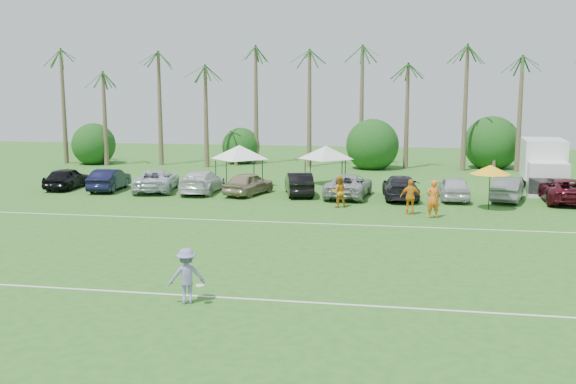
# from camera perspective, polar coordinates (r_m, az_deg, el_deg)

# --- Properties ---
(ground) EXTENTS (120.00, 120.00, 0.00)m
(ground) POSITION_cam_1_polar(r_m,az_deg,el_deg) (19.96, -15.94, -10.30)
(ground) COLOR #2C631D
(ground) RESTS_ON ground
(field_lines) EXTENTS (80.00, 12.10, 0.01)m
(field_lines) POSITION_cam_1_polar(r_m,az_deg,el_deg) (27.06, -8.51, -4.98)
(field_lines) COLOR white
(field_lines) RESTS_ON ground
(palm_tree_0) EXTENTS (2.40, 2.40, 8.90)m
(palm_tree_0) POSITION_cam_1_polar(r_m,az_deg,el_deg) (62.79, -19.19, 9.33)
(palm_tree_0) COLOR brown
(palm_tree_0) RESTS_ON ground
(palm_tree_1) EXTENTS (2.40, 2.40, 9.90)m
(palm_tree_1) POSITION_cam_1_polar(r_m,az_deg,el_deg) (60.54, -15.03, 10.38)
(palm_tree_1) COLOR brown
(palm_tree_1) RESTS_ON ground
(palm_tree_2) EXTENTS (2.40, 2.40, 10.90)m
(palm_tree_2) POSITION_cam_1_polar(r_m,az_deg,el_deg) (58.65, -10.55, 11.43)
(palm_tree_2) COLOR brown
(palm_tree_2) RESTS_ON ground
(palm_tree_3) EXTENTS (2.40, 2.40, 11.90)m
(palm_tree_3) POSITION_cam_1_polar(r_m,az_deg,el_deg) (57.42, -6.74, 12.43)
(palm_tree_3) COLOR brown
(palm_tree_3) RESTS_ON ground
(palm_tree_4) EXTENTS (2.40, 2.40, 8.90)m
(palm_tree_4) POSITION_cam_1_polar(r_m,az_deg,el_deg) (56.29, -2.74, 9.92)
(palm_tree_4) COLOR brown
(palm_tree_4) RESTS_ON ground
(palm_tree_5) EXTENTS (2.40, 2.40, 9.90)m
(palm_tree_5) POSITION_cam_1_polar(r_m,az_deg,el_deg) (55.56, 1.36, 10.84)
(palm_tree_5) COLOR brown
(palm_tree_5) RESTS_ON ground
(palm_tree_6) EXTENTS (2.40, 2.40, 10.90)m
(palm_tree_6) POSITION_cam_1_polar(r_m,az_deg,el_deg) (55.13, 5.56, 11.71)
(palm_tree_6) COLOR brown
(palm_tree_6) RESTS_ON ground
(palm_tree_7) EXTENTS (2.40, 2.40, 11.90)m
(palm_tree_7) POSITION_cam_1_polar(r_m,az_deg,el_deg) (55.00, 9.83, 12.52)
(palm_tree_7) COLOR brown
(palm_tree_7) RESTS_ON ground
(palm_tree_8) EXTENTS (2.40, 2.40, 8.90)m
(palm_tree_8) POSITION_cam_1_polar(r_m,az_deg,el_deg) (55.07, 15.04, 9.65)
(palm_tree_8) COLOR brown
(palm_tree_8) RESTS_ON ground
(palm_tree_9) EXTENTS (2.40, 2.40, 9.90)m
(palm_tree_9) POSITION_cam_1_polar(r_m,az_deg,el_deg) (55.73, 20.29, 10.30)
(palm_tree_9) COLOR brown
(palm_tree_9) RESTS_ON ground
(bush_tree_0) EXTENTS (4.00, 4.00, 4.00)m
(bush_tree_0) POSITION_cam_1_polar(r_m,az_deg,el_deg) (62.45, -16.07, 4.26)
(bush_tree_0) COLOR brown
(bush_tree_0) RESTS_ON ground
(bush_tree_1) EXTENTS (4.00, 4.00, 4.00)m
(bush_tree_1) POSITION_cam_1_polar(r_m,az_deg,el_deg) (57.91, -4.41, 4.25)
(bush_tree_1) COLOR brown
(bush_tree_1) RESTS_ON ground
(bush_tree_2) EXTENTS (4.00, 4.00, 4.00)m
(bush_tree_2) POSITION_cam_1_polar(r_m,az_deg,el_deg) (56.13, 7.57, 4.05)
(bush_tree_2) COLOR brown
(bush_tree_2) RESTS_ON ground
(bush_tree_3) EXTENTS (4.00, 4.00, 4.00)m
(bush_tree_3) POSITION_cam_1_polar(r_m,az_deg,el_deg) (56.57, 17.76, 3.74)
(bush_tree_3) COLOR brown
(bush_tree_3) RESTS_ON ground
(sideline_player_a) EXTENTS (0.83, 0.66, 1.99)m
(sideline_player_a) POSITION_cam_1_polar(r_m,az_deg,el_deg) (33.87, 12.76, -0.61)
(sideline_player_a) COLOR orange
(sideline_player_a) RESTS_ON ground
(sideline_player_b) EXTENTS (1.04, 0.91, 1.79)m
(sideline_player_b) POSITION_cam_1_polar(r_m,az_deg,el_deg) (36.25, 4.53, 0.04)
(sideline_player_b) COLOR orange
(sideline_player_b) RESTS_ON ground
(sideline_player_c) EXTENTS (1.13, 0.51, 1.89)m
(sideline_player_c) POSITION_cam_1_polar(r_m,az_deg,el_deg) (34.56, 10.85, -0.44)
(sideline_player_c) COLOR orange
(sideline_player_c) RESTS_ON ground
(box_truck) EXTENTS (3.02, 6.70, 3.35)m
(box_truck) POSITION_cam_1_polar(r_m,az_deg,el_deg) (45.30, 21.79, 2.35)
(box_truck) COLOR white
(box_truck) RESTS_ON ground
(canopy_tent_left) EXTENTS (4.09, 4.09, 3.32)m
(canopy_tent_left) POSITION_cam_1_polar(r_m,az_deg,el_deg) (44.23, -4.34, 4.17)
(canopy_tent_left) COLOR black
(canopy_tent_left) RESTS_ON ground
(canopy_tent_right) EXTENTS (3.94, 3.94, 3.19)m
(canopy_tent_right) POSITION_cam_1_polar(r_m,az_deg,el_deg) (44.87, 3.39, 4.11)
(canopy_tent_right) COLOR black
(canopy_tent_right) RESTS_ON ground
(market_umbrella) EXTENTS (2.24, 2.24, 2.50)m
(market_umbrella) POSITION_cam_1_polar(r_m,az_deg,el_deg) (36.84, 17.54, 1.91)
(market_umbrella) COLOR black
(market_umbrella) RESTS_ON ground
(frisbee_player) EXTENTS (1.28, 1.03, 1.73)m
(frisbee_player) POSITION_cam_1_polar(r_m,az_deg,el_deg) (20.08, -9.00, -7.37)
(frisbee_player) COLOR #857DB2
(frisbee_player) RESTS_ON ground
(parked_car_0) EXTENTS (1.86, 4.31, 1.45)m
(parked_car_0) POSITION_cam_1_polar(r_m,az_deg,el_deg) (45.60, -19.06, 1.18)
(parked_car_0) COLOR black
(parked_car_0) RESTS_ON ground
(parked_car_1) EXTENTS (1.92, 4.51, 1.45)m
(parked_car_1) POSITION_cam_1_polar(r_m,az_deg,el_deg) (43.96, -15.59, 1.07)
(parked_car_1) COLOR black
(parked_car_1) RESTS_ON ground
(parked_car_2) EXTENTS (3.37, 5.57, 1.45)m
(parked_car_2) POSITION_cam_1_polar(r_m,az_deg,el_deg) (42.97, -11.61, 1.04)
(parked_car_2) COLOR silver
(parked_car_2) RESTS_ON ground
(parked_car_3) EXTENTS (2.11, 5.02, 1.45)m
(parked_car_3) POSITION_cam_1_polar(r_m,az_deg,el_deg) (41.77, -7.65, 0.92)
(parked_car_3) COLOR silver
(parked_car_3) RESTS_ON ground
(parked_car_4) EXTENTS (2.86, 4.56, 1.45)m
(parked_car_4) POSITION_cam_1_polar(r_m,az_deg,el_deg) (40.65, -3.53, 0.77)
(parked_car_4) COLOR gray
(parked_car_4) RESTS_ON ground
(parked_car_5) EXTENTS (2.57, 4.63, 1.45)m
(parked_car_5) POSITION_cam_1_polar(r_m,az_deg,el_deg) (40.48, 0.98, 0.75)
(parked_car_5) COLOR black
(parked_car_5) RESTS_ON ground
(parked_car_6) EXTENTS (2.84, 5.39, 1.45)m
(parked_car_6) POSITION_cam_1_polar(r_m,az_deg,el_deg) (39.84, 5.41, 0.58)
(parked_car_6) COLOR #A2A2A3
(parked_car_6) RESTS_ON ground
(parked_car_7) EXTENTS (2.43, 5.13, 1.45)m
(parked_car_7) POSITION_cam_1_polar(r_m,az_deg,el_deg) (39.61, 9.96, 0.44)
(parked_car_7) COLOR black
(parked_car_7) RESTS_ON ground
(parked_car_8) EXTENTS (1.83, 4.29, 1.45)m
(parked_car_8) POSITION_cam_1_polar(r_m,az_deg,el_deg) (39.89, 14.50, 0.34)
(parked_car_8) COLOR silver
(parked_car_8) RESTS_ON ground
(parked_car_9) EXTENTS (2.55, 4.63, 1.45)m
(parked_car_9) POSITION_cam_1_polar(r_m,az_deg,el_deg) (40.46, 18.95, 0.26)
(parked_car_9) COLOR slate
(parked_car_9) RESTS_ON ground
(parked_car_10) EXTENTS (2.58, 5.28, 1.45)m
(parked_car_10) POSITION_cam_1_polar(r_m,az_deg,el_deg) (41.09, 23.30, 0.14)
(parked_car_10) COLOR #480D17
(parked_car_10) RESTS_ON ground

